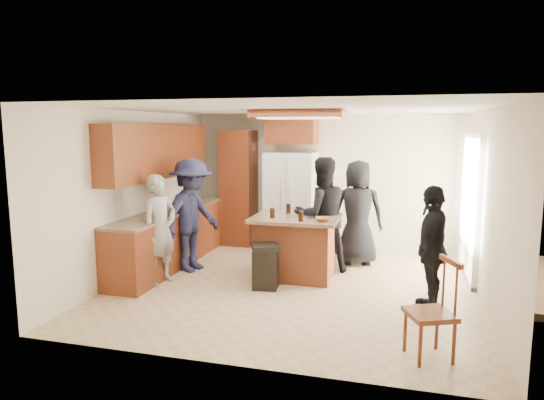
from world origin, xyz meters
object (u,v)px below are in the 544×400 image
(person_behind_left, at_px, (321,215))
(person_side_right, at_px, (432,249))
(person_counter, at_px, (192,215))
(kitchen_island, at_px, (296,246))
(trash_bin, at_px, (266,266))
(person_behind_right, at_px, (357,213))
(person_front_left, at_px, (160,229))
(refrigerator, at_px, (291,201))
(spindle_chair, at_px, (432,314))

(person_behind_left, bearing_deg, person_side_right, 111.97)
(person_side_right, xyz_separation_m, person_counter, (-3.56, 0.82, 0.11))
(kitchen_island, xyz_separation_m, trash_bin, (-0.30, -0.63, -0.16))
(person_behind_right, xyz_separation_m, trash_bin, (-1.12, -1.57, -0.55))
(person_behind_right, xyz_separation_m, person_side_right, (1.07, -1.86, -0.08))
(person_front_left, bearing_deg, person_side_right, -72.14)
(person_behind_right, distance_m, person_counter, 2.69)
(refrigerator, bearing_deg, spindle_chair, -59.58)
(person_counter, relative_size, kitchen_island, 1.39)
(refrigerator, relative_size, trash_bin, 2.86)
(person_behind_right, height_order, trash_bin, person_behind_right)
(refrigerator, relative_size, kitchen_island, 1.41)
(person_front_left, xyz_separation_m, refrigerator, (1.35, 2.53, 0.10))
(kitchen_island, bearing_deg, person_behind_right, 48.83)
(person_counter, bearing_deg, refrigerator, -16.61)
(person_side_right, bearing_deg, spindle_chair, 10.07)
(refrigerator, height_order, spindle_chair, refrigerator)
(person_front_left, distance_m, person_behind_right, 3.18)
(refrigerator, bearing_deg, person_behind_left, -59.15)
(kitchen_island, bearing_deg, person_behind_left, 51.25)
(person_behind_left, relative_size, person_behind_right, 1.04)
(trash_bin, distance_m, spindle_chair, 2.68)
(person_behind_right, bearing_deg, kitchen_island, 39.24)
(person_side_right, height_order, refrigerator, refrigerator)
(person_behind_left, height_order, spindle_chair, person_behind_left)
(kitchen_island, height_order, trash_bin, kitchen_island)
(person_behind_left, height_order, person_side_right, person_behind_left)
(trash_bin, xyz_separation_m, spindle_chair, (2.14, -1.60, 0.13))
(person_behind_left, bearing_deg, spindle_chair, 91.74)
(person_counter, distance_m, refrigerator, 2.17)
(person_side_right, xyz_separation_m, spindle_chair, (-0.05, -1.32, -0.33))
(person_front_left, bearing_deg, person_counter, 5.84)
(person_behind_left, height_order, trash_bin, person_behind_left)
(person_front_left, height_order, person_counter, person_counter)
(spindle_chair, bearing_deg, trash_bin, 143.19)
(person_side_right, distance_m, person_counter, 3.65)
(trash_bin, bearing_deg, kitchen_island, 64.85)
(refrigerator, bearing_deg, person_counter, -122.94)
(spindle_chair, bearing_deg, person_front_left, 158.77)
(person_side_right, distance_m, spindle_chair, 1.36)
(person_front_left, bearing_deg, person_behind_left, -41.29)
(person_behind_left, xyz_separation_m, refrigerator, (-0.80, 1.33, -0.00))
(refrigerator, bearing_deg, person_side_right, -47.98)
(person_counter, bearing_deg, kitchen_island, -70.54)
(person_front_left, distance_m, kitchen_island, 2.03)
(person_side_right, bearing_deg, trash_bin, -85.03)
(person_side_right, distance_m, kitchen_island, 2.13)
(person_behind_right, height_order, refrigerator, refrigerator)
(person_counter, distance_m, trash_bin, 1.57)
(person_side_right, height_order, person_counter, person_counter)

